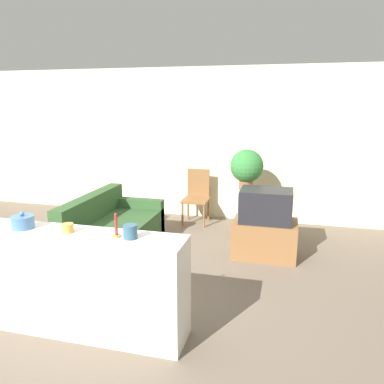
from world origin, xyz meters
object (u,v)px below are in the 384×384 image
television (266,206)px  wooden_chair (197,194)px  couch (112,232)px  decorative_bowl (23,222)px  potted_plant (247,167)px

television → wooden_chair: size_ratio=0.75×
couch → decorative_bowl: decorative_bowl is taller
couch → wooden_chair: (0.86, 1.62, 0.22)m
potted_plant → television: bearing=-69.4°
couch → television: 2.20m
television → decorative_bowl: bearing=-133.6°
television → potted_plant: (-0.38, 1.00, 0.35)m
potted_plant → decorative_bowl: potted_plant is taller
television → couch: bearing=-170.6°
television → potted_plant: size_ratio=1.07×
television → decorative_bowl: size_ratio=3.49×
television → decorative_bowl: decorative_bowl is taller
potted_plant → decorative_bowl: (-1.70, -3.19, -0.06)m
decorative_bowl → couch: bearing=91.4°
couch → wooden_chair: wooden_chair is taller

